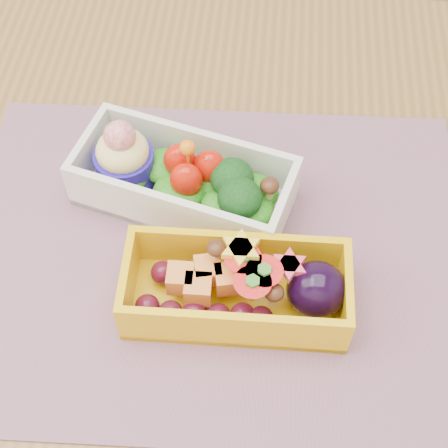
# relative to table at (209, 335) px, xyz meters

# --- Properties ---
(table) EXTENTS (1.20, 0.80, 0.75)m
(table) POSITION_rel_table_xyz_m (0.00, 0.00, 0.00)
(table) COLOR brown
(table) RESTS_ON ground
(placemat) EXTENTS (0.45, 0.35, 0.00)m
(placemat) POSITION_rel_table_xyz_m (0.00, 0.03, 0.10)
(placemat) COLOR gray
(placemat) RESTS_ON table
(bento_white) EXTENTS (0.21, 0.13, 0.08)m
(bento_white) POSITION_rel_table_xyz_m (-0.03, 0.09, 0.13)
(bento_white) COLOR silver
(bento_white) RESTS_ON placemat
(bento_yellow) EXTENTS (0.18, 0.08, 0.06)m
(bento_yellow) POSITION_rel_table_xyz_m (0.03, -0.02, 0.13)
(bento_yellow) COLOR #E7B20B
(bento_yellow) RESTS_ON placemat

